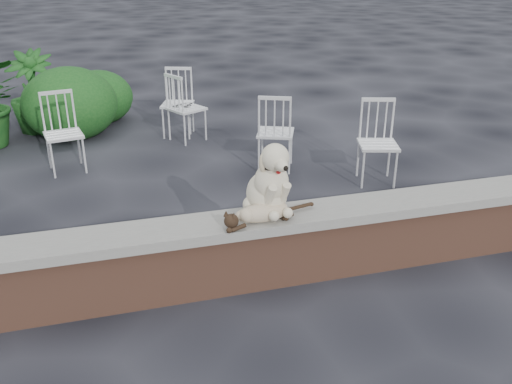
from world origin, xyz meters
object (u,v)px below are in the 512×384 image
object	(u,v)px
cat	(262,212)
chair_d	(378,143)
chair_b	(177,103)
chair_e	(186,107)
potted_plant_b	(32,92)
chair_c	(276,131)
chair_a	(63,133)
dog	(267,176)

from	to	relation	value
cat	chair_d	distance (m)	2.53
chair_b	chair_d	bearing A→B (deg)	-31.73
chair_d	chair_e	xyz separation A→B (m)	(-1.83, 2.10, 0.00)
potted_plant_b	chair_c	bearing A→B (deg)	-39.25
chair_a	potted_plant_b	distance (m)	1.85
cat	potted_plant_b	xyz separation A→B (m)	(-2.04, 4.83, -0.07)
chair_a	potted_plant_b	bearing A→B (deg)	94.30
chair_a	chair_e	bearing A→B (deg)	15.26
cat	chair_e	xyz separation A→B (m)	(0.03, 3.81, -0.19)
chair_b	potted_plant_b	size ratio (longest dim) A/B	0.80
chair_b	chair_a	xyz separation A→B (m)	(-1.50, -1.03, 0.00)
cat	chair_c	size ratio (longest dim) A/B	1.00
chair_d	chair_c	bearing A→B (deg)	159.52
chair_b	chair_a	distance (m)	1.82
cat	chair_c	distance (m)	2.61
cat	chair_a	xyz separation A→B (m)	(-1.56, 3.04, -0.19)
chair_d	chair_c	distance (m)	1.22
cat	chair_d	size ratio (longest dim) A/B	1.00
cat	chair_a	bearing A→B (deg)	106.75
chair_d	chair_b	xyz separation A→B (m)	(-1.92, 2.36, 0.00)
chair_e	chair_c	distance (m)	1.61
cat	potted_plant_b	distance (m)	5.24
chair_c	dog	bearing A→B (deg)	93.27
chair_b	chair_c	distance (m)	1.88
chair_e	potted_plant_b	distance (m)	2.30
cat	chair_a	world-z (taller)	chair_a
dog	potted_plant_b	size ratio (longest dim) A/B	0.52
dog	cat	world-z (taller)	dog
chair_d	chair_b	bearing A→B (deg)	145.64
chair_b	chair_e	bearing A→B (deg)	-51.98
chair_b	chair_e	world-z (taller)	same
dog	chair_b	world-z (taller)	dog
chair_e	potted_plant_b	size ratio (longest dim) A/B	0.80
chair_b	chair_c	size ratio (longest dim) A/B	1.00
dog	chair_d	world-z (taller)	dog
cat	potted_plant_b	size ratio (longest dim) A/B	0.80
cat	chair_c	bearing A→B (deg)	59.74
dog	chair_c	xyz separation A→B (m)	(0.80, 2.29, -0.41)
dog	cat	bearing A→B (deg)	-128.49
cat	chair_b	world-z (taller)	chair_b
potted_plant_b	chair_e	bearing A→B (deg)	-26.24
chair_d	potted_plant_b	world-z (taller)	potted_plant_b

